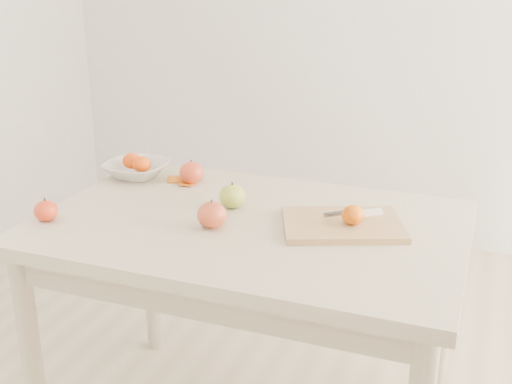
% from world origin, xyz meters
% --- Properties ---
extents(table, '(1.20, 0.80, 0.75)m').
position_xyz_m(table, '(0.00, 0.00, 0.65)').
color(table, beige).
rests_on(table, ground).
extents(cutting_board, '(0.39, 0.34, 0.02)m').
position_xyz_m(cutting_board, '(0.26, 0.04, 0.76)').
color(cutting_board, tan).
rests_on(cutting_board, table).
extents(board_tangerine, '(0.06, 0.06, 0.05)m').
position_xyz_m(board_tangerine, '(0.29, 0.03, 0.80)').
color(board_tangerine, '#DA5B07').
rests_on(board_tangerine, cutting_board).
extents(fruit_bowl, '(0.21, 0.21, 0.05)m').
position_xyz_m(fruit_bowl, '(-0.51, 0.23, 0.78)').
color(fruit_bowl, silver).
rests_on(fruit_bowl, table).
extents(bowl_tangerine_near, '(0.06, 0.06, 0.05)m').
position_xyz_m(bowl_tangerine_near, '(-0.53, 0.24, 0.80)').
color(bowl_tangerine_near, red).
rests_on(bowl_tangerine_near, fruit_bowl).
extents(bowl_tangerine_far, '(0.06, 0.06, 0.05)m').
position_xyz_m(bowl_tangerine_far, '(-0.48, 0.22, 0.80)').
color(bowl_tangerine_far, '#D04807').
rests_on(bowl_tangerine_far, fruit_bowl).
extents(orange_peel_a, '(0.07, 0.06, 0.01)m').
position_xyz_m(orange_peel_a, '(-0.36, 0.24, 0.75)').
color(orange_peel_a, '#D2640E').
rests_on(orange_peel_a, table).
extents(orange_peel_b, '(0.05, 0.04, 0.01)m').
position_xyz_m(orange_peel_b, '(-0.31, 0.21, 0.75)').
color(orange_peel_b, '#CE620E').
rests_on(orange_peel_b, table).
extents(paring_knife, '(0.16, 0.09, 0.01)m').
position_xyz_m(paring_knife, '(0.31, 0.12, 0.78)').
color(paring_knife, white).
rests_on(paring_knife, cutting_board).
extents(apple_green, '(0.08, 0.08, 0.07)m').
position_xyz_m(apple_green, '(-0.09, 0.08, 0.79)').
color(apple_green, olive).
rests_on(apple_green, table).
extents(apple_red_e, '(0.08, 0.08, 0.07)m').
position_xyz_m(apple_red_e, '(-0.08, -0.08, 0.79)').
color(apple_red_e, maroon).
rests_on(apple_red_e, table).
extents(apple_red_d, '(0.07, 0.07, 0.06)m').
position_xyz_m(apple_red_d, '(-0.54, -0.21, 0.78)').
color(apple_red_d, maroon).
rests_on(apple_red_d, table).
extents(apple_red_a, '(0.08, 0.08, 0.07)m').
position_xyz_m(apple_red_a, '(-0.30, 0.24, 0.79)').
color(apple_red_a, '#A11011').
rests_on(apple_red_a, table).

